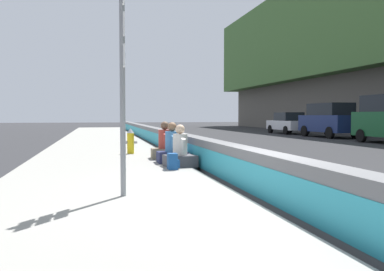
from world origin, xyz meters
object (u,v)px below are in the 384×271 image
at_px(route_sign_post, 123,69).
at_px(seated_person_foreground, 180,153).
at_px(parked_car_midline, 288,123).
at_px(seated_person_middle, 172,150).
at_px(fire_hydrant, 131,141).
at_px(parked_car_fourth, 329,120).
at_px(backpack, 173,162).
at_px(seated_person_rear, 165,147).

distance_m(route_sign_post, seated_person_foreground, 4.42).
bearing_deg(parked_car_midline, seated_person_middle, 146.17).
distance_m(route_sign_post, fire_hydrant, 7.83).
distance_m(fire_hydrant, parked_car_fourth, 17.40).
distance_m(fire_hydrant, parked_car_midline, 21.23).
height_order(fire_hydrant, seated_person_foreground, seated_person_foreground).
bearing_deg(parked_car_fourth, parked_car_midline, 1.76).
bearing_deg(backpack, seated_person_foreground, -28.43).
height_order(seated_person_middle, parked_car_midline, parked_car_midline).
bearing_deg(parked_car_midline, seated_person_foreground, 147.50).
bearing_deg(seated_person_foreground, backpack, 151.57).
bearing_deg(seated_person_middle, seated_person_foreground, -177.14).
xyz_separation_m(route_sign_post, seated_person_rear, (5.79, -1.61, -1.73)).
distance_m(fire_hydrant, seated_person_rear, 2.05).
height_order(fire_hydrant, seated_person_rear, seated_person_rear).
xyz_separation_m(seated_person_foreground, seated_person_middle, (0.93, 0.05, 0.01)).
bearing_deg(route_sign_post, seated_person_middle, -19.51).
relative_size(seated_person_rear, parked_car_midline, 0.25).
distance_m(seated_person_middle, parked_car_fourth, 18.69).
height_order(fire_hydrant, backpack, fire_hydrant).
bearing_deg(seated_person_rear, parked_car_fourth, -46.86).
relative_size(parked_car_fourth, parked_car_midline, 1.07).
xyz_separation_m(fire_hydrant, seated_person_middle, (-3.01, -0.94, -0.09)).
relative_size(route_sign_post, fire_hydrant, 4.09).
relative_size(seated_person_foreground, parked_car_fourth, 0.23).
bearing_deg(seated_person_rear, fire_hydrant, 26.52).
height_order(backpack, parked_car_fourth, parked_car_fourth).
bearing_deg(parked_car_fourth, fire_hydrant, 126.66).
bearing_deg(route_sign_post, seated_person_rear, -15.56).
relative_size(backpack, parked_car_midline, 0.09).
relative_size(fire_hydrant, backpack, 2.20).
xyz_separation_m(fire_hydrant, backpack, (-4.47, -0.69, -0.25)).
xyz_separation_m(seated_person_foreground, backpack, (-0.54, 0.29, -0.15)).
xyz_separation_m(fire_hydrant, parked_car_midline, (16.15, -13.78, 0.27)).
height_order(fire_hydrant, parked_car_fourth, parked_car_fourth).
bearing_deg(parked_car_midline, parked_car_fourth, -178.24).
height_order(seated_person_foreground, seated_person_middle, seated_person_middle).
relative_size(seated_person_middle, seated_person_rear, 1.00).
bearing_deg(seated_person_foreground, seated_person_rear, 1.92).
bearing_deg(seated_person_foreground, parked_car_midline, -32.50).
bearing_deg(seated_person_rear, seated_person_foreground, -178.08).
relative_size(seated_person_foreground, seated_person_rear, 0.96).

